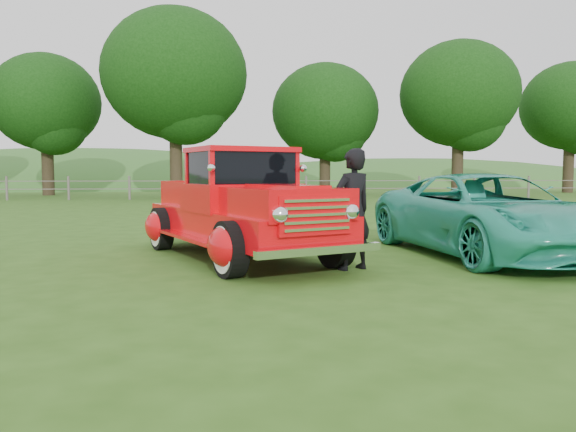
{
  "coord_description": "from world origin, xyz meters",
  "views": [
    {
      "loc": [
        -0.24,
        -6.95,
        1.39
      ],
      "look_at": [
        0.41,
        1.2,
        0.75
      ],
      "focal_mm": 35.0,
      "sensor_mm": 36.0,
      "label": 1
    }
  ],
  "objects": [
    {
      "name": "ground",
      "position": [
        0.0,
        0.0,
        0.0
      ],
      "size": [
        140.0,
        140.0,
        0.0
      ],
      "primitive_type": "plane",
      "color": "#2C5216",
      "rests_on": "ground"
    },
    {
      "name": "distant_hills",
      "position": [
        -4.08,
        59.46,
        -4.55
      ],
      "size": [
        116.0,
        60.0,
        18.0
      ],
      "color": "#306A27",
      "rests_on": "ground"
    },
    {
      "name": "fence_line",
      "position": [
        0.0,
        22.0,
        0.6
      ],
      "size": [
        48.0,
        0.12,
        1.2
      ],
      "color": "#655B55",
      "rests_on": "ground"
    },
    {
      "name": "tree_mid_west",
      "position": [
        -12.0,
        28.0,
        5.55
      ],
      "size": [
        6.4,
        6.4,
        8.46
      ],
      "color": "black",
      "rests_on": "ground"
    },
    {
      "name": "tree_near_west",
      "position": [
        -4.0,
        25.0,
        6.8
      ],
      "size": [
        8.0,
        8.0,
        10.42
      ],
      "color": "black",
      "rests_on": "ground"
    },
    {
      "name": "tree_near_east",
      "position": [
        5.0,
        29.0,
        5.25
      ],
      "size": [
        6.8,
        6.8,
        8.33
      ],
      "color": "black",
      "rests_on": "ground"
    },
    {
      "name": "tree_mid_east",
      "position": [
        13.0,
        27.0,
        6.17
      ],
      "size": [
        7.2,
        7.2,
        9.44
      ],
      "color": "black",
      "rests_on": "ground"
    },
    {
      "name": "tree_far_east",
      "position": [
        22.0,
        30.0,
        5.86
      ],
      "size": [
        6.6,
        6.6,
        8.86
      ],
      "color": "black",
      "rests_on": "ground"
    },
    {
      "name": "red_pickup",
      "position": [
        -0.29,
        2.1,
        0.8
      ],
      "size": [
        3.67,
        5.26,
        1.78
      ],
      "rotation": [
        0.0,
        0.0,
        0.43
      ],
      "color": "black",
      "rests_on": "ground"
    },
    {
      "name": "teal_sedan",
      "position": [
        3.8,
        2.05,
        0.69
      ],
      "size": [
        2.96,
        5.21,
        1.37
      ],
      "primitive_type": "imported",
      "rotation": [
        0.0,
        0.0,
        0.14
      ],
      "color": "teal",
      "rests_on": "ground"
    },
    {
      "name": "man",
      "position": [
        1.3,
        0.89,
        0.86
      ],
      "size": [
        0.75,
        0.66,
        1.73
      ],
      "primitive_type": "imported",
      "rotation": [
        0.0,
        0.0,
        3.64
      ],
      "color": "black",
      "rests_on": "ground"
    }
  ]
}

